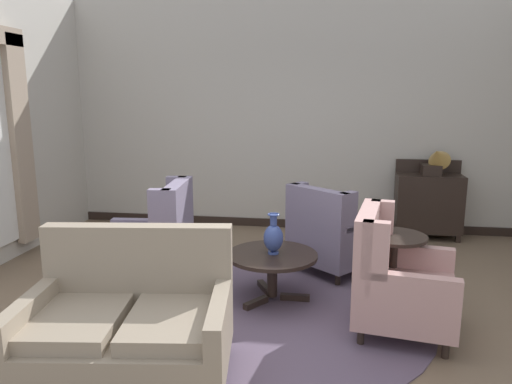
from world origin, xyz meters
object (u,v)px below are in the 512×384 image
at_px(coffee_table, 272,262).
at_px(sideboard, 428,202).
at_px(armchair_near_sideboard, 152,247).
at_px(side_table, 393,266).
at_px(porcelain_vase, 273,237).
at_px(settee, 129,323).
at_px(armchair_beside_settee, 396,281).
at_px(armchair_near_window, 333,235).
at_px(gramophone, 436,160).

distance_m(coffee_table, sideboard, 2.98).
bearing_deg(armchair_near_sideboard, coffee_table, 81.86).
xyz_separation_m(side_table, sideboard, (0.76, 2.45, 0.05)).
distance_m(porcelain_vase, sideboard, 2.97).
height_order(porcelain_vase, armchair_near_sideboard, armchair_near_sideboard).
xyz_separation_m(settee, armchair_beside_settee, (1.90, 0.98, 0.03)).
bearing_deg(sideboard, armchair_near_sideboard, -143.46).
xyz_separation_m(settee, sideboard, (2.67, 3.75, 0.09)).
distance_m(settee, armchair_near_window, 2.67).
bearing_deg(gramophone, side_table, -108.71).
bearing_deg(settee, side_table, 26.93).
xyz_separation_m(armchair_near_sideboard, armchair_beside_settee, (2.28, -0.50, -0.02)).
bearing_deg(side_table, armchair_near_window, 118.27).
xyz_separation_m(armchair_near_window, armchair_beside_settee, (0.51, -1.29, 0.02)).
bearing_deg(sideboard, coffee_table, -128.37).
xyz_separation_m(settee, armchair_near_sideboard, (-0.39, 1.49, 0.05)).
bearing_deg(side_table, porcelain_vase, 173.97).
relative_size(porcelain_vase, armchair_near_window, 0.33).
bearing_deg(armchair_beside_settee, coffee_table, 77.26).
height_order(armchair_near_window, gramophone, gramophone).
height_order(settee, side_table, settee).
height_order(porcelain_vase, armchair_beside_settee, armchair_beside_settee).
bearing_deg(armchair_near_sideboard, gramophone, 120.29).
distance_m(armchair_beside_settee, sideboard, 2.87).
xyz_separation_m(porcelain_vase, armchair_beside_settee, (1.07, -0.43, -0.19)).
distance_m(armchair_near_window, gramophone, 2.04).
distance_m(settee, armchair_near_sideboard, 1.54).
bearing_deg(sideboard, settee, -125.45).
xyz_separation_m(coffee_table, armchair_near_window, (0.57, 0.86, 0.04)).
height_order(armchair_near_sideboard, sideboard, armchair_near_sideboard).
height_order(coffee_table, settee, settee).
height_order(sideboard, gramophone, gramophone).
height_order(armchair_near_sideboard, gramophone, gramophone).
distance_m(porcelain_vase, gramophone, 2.97).
distance_m(armchair_near_window, armchair_near_sideboard, 1.94).
relative_size(armchair_near_window, armchair_near_sideboard, 1.05).
bearing_deg(porcelain_vase, coffee_table, -179.73).
bearing_deg(armchair_near_sideboard, sideboard, 121.67).
height_order(armchair_near_window, side_table, armchair_near_window).
relative_size(armchair_near_sideboard, gramophone, 2.41).
distance_m(coffee_table, porcelain_vase, 0.25).
height_order(armchair_near_sideboard, armchair_beside_settee, armchair_near_sideboard).
relative_size(settee, side_table, 2.03).
bearing_deg(armchair_beside_settee, armchair_near_window, 30.69).
distance_m(settee, armchair_beside_settee, 2.14).
relative_size(porcelain_vase, settee, 0.26).
bearing_deg(armchair_near_sideboard, settee, 9.66).
relative_size(coffee_table, settee, 0.58).
height_order(armchair_near_window, armchair_near_sideboard, armchair_near_sideboard).
distance_m(coffee_table, armchair_near_window, 1.03).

